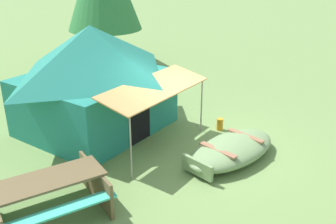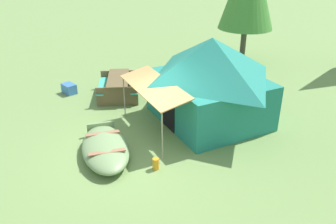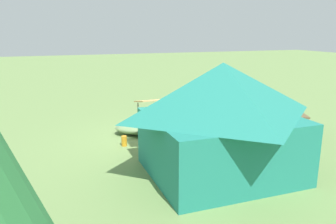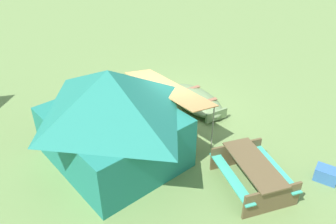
# 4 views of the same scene
# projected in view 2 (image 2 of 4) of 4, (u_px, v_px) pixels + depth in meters

# --- Properties ---
(ground_plane) EXTENTS (80.00, 80.00, 0.00)m
(ground_plane) POSITION_uv_depth(u_px,v_px,m) (142.00, 148.00, 9.77)
(ground_plane) COLOR #6C8B4D
(beached_rowboat) EXTENTS (2.69, 1.69, 0.44)m
(beached_rowboat) POSITION_uv_depth(u_px,v_px,m) (105.00, 148.00, 9.37)
(beached_rowboat) COLOR #6E8B5A
(beached_rowboat) RESTS_ON ground_plane
(canvas_cabin_tent) EXTENTS (3.58, 4.01, 2.69)m
(canvas_cabin_tent) POSITION_uv_depth(u_px,v_px,m) (210.00, 79.00, 10.77)
(canvas_cabin_tent) COLOR #217C6E
(canvas_cabin_tent) RESTS_ON ground_plane
(picnic_table) EXTENTS (2.36, 2.09, 0.74)m
(picnic_table) POSITION_uv_depth(u_px,v_px,m) (118.00, 84.00, 12.89)
(picnic_table) COLOR brown
(picnic_table) RESTS_ON ground_plane
(cooler_box) EXTENTS (0.64, 0.53, 0.37)m
(cooler_box) POSITION_uv_depth(u_px,v_px,m) (69.00, 89.00, 13.26)
(cooler_box) COLOR #386CB3
(cooler_box) RESTS_ON ground_plane
(fuel_can) EXTENTS (0.17, 0.17, 0.31)m
(fuel_can) POSITION_uv_depth(u_px,v_px,m) (156.00, 164.00, 8.82)
(fuel_can) COLOR orange
(fuel_can) RESTS_ON ground_plane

